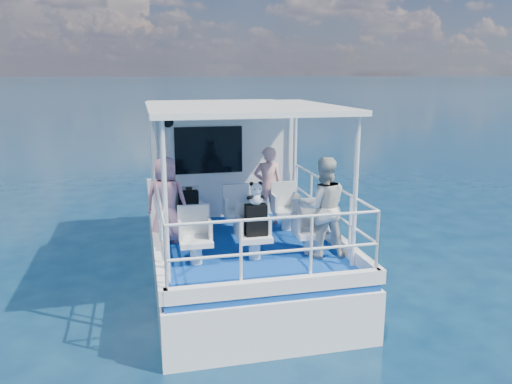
{
  "coord_description": "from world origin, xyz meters",
  "views": [
    {
      "loc": [
        -1.63,
        -8.16,
        3.66
      ],
      "look_at": [
        0.19,
        -0.4,
        1.78
      ],
      "focal_mm": 35.0,
      "sensor_mm": 36.0,
      "label": 1
    }
  ],
  "objects_px": {
    "passenger_port_fwd": "(166,200)",
    "backpack_center": "(256,220)",
    "panda": "(256,193)",
    "passenger_stbd_aft": "(323,207)"
  },
  "relations": [
    {
      "from": "passenger_stbd_aft",
      "to": "panda",
      "type": "xyz_separation_m",
      "value": [
        -1.04,
        0.08,
        0.26
      ]
    },
    {
      "from": "passenger_port_fwd",
      "to": "backpack_center",
      "type": "height_order",
      "value": "passenger_port_fwd"
    },
    {
      "from": "panda",
      "to": "passenger_stbd_aft",
      "type": "bearing_deg",
      "value": -4.27
    },
    {
      "from": "passenger_port_fwd",
      "to": "passenger_stbd_aft",
      "type": "xyz_separation_m",
      "value": [
        2.3,
        -1.23,
        0.05
      ]
    },
    {
      "from": "backpack_center",
      "to": "panda",
      "type": "xyz_separation_m",
      "value": [
        -0.0,
        -0.01,
        0.42
      ]
    },
    {
      "from": "passenger_port_fwd",
      "to": "passenger_stbd_aft",
      "type": "relative_size",
      "value": 0.93
    },
    {
      "from": "passenger_port_fwd",
      "to": "panda",
      "type": "distance_m",
      "value": 1.74
    },
    {
      "from": "backpack_center",
      "to": "passenger_stbd_aft",
      "type": "bearing_deg",
      "value": -4.85
    },
    {
      "from": "passenger_stbd_aft",
      "to": "backpack_center",
      "type": "xyz_separation_m",
      "value": [
        -1.04,
        0.09,
        -0.16
      ]
    },
    {
      "from": "passenger_port_fwd",
      "to": "passenger_stbd_aft",
      "type": "height_order",
      "value": "passenger_stbd_aft"
    }
  ]
}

